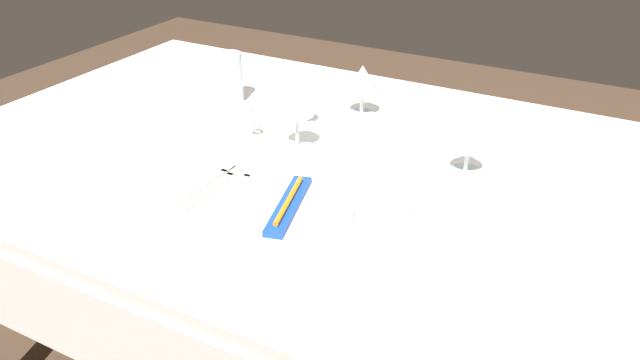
% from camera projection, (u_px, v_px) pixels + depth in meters
% --- Properties ---
extents(dining_table, '(1.80, 1.11, 0.74)m').
position_uv_depth(dining_table, '(331.00, 194.00, 1.46)').
color(dining_table, white).
rests_on(dining_table, ground).
extents(dinner_plate, '(0.24, 0.24, 0.02)m').
position_uv_depth(dinner_plate, '(289.00, 212.00, 1.21)').
color(dinner_plate, white).
rests_on(dinner_plate, dining_table).
extents(toothbrush_package, '(0.09, 0.21, 0.02)m').
position_uv_depth(toothbrush_package, '(289.00, 204.00, 1.20)').
color(toothbrush_package, blue).
rests_on(toothbrush_package, dinner_plate).
extents(fork_outer, '(0.02, 0.23, 0.00)m').
position_uv_depth(fork_outer, '(228.00, 191.00, 1.30)').
color(fork_outer, beige).
rests_on(fork_outer, dining_table).
extents(fork_inner, '(0.03, 0.21, 0.00)m').
position_uv_depth(fork_inner, '(214.00, 187.00, 1.31)').
color(fork_inner, beige).
rests_on(fork_inner, dining_table).
extents(fork_salad, '(0.02, 0.22, 0.00)m').
position_uv_depth(fork_salad, '(206.00, 183.00, 1.32)').
color(fork_salad, beige).
rests_on(fork_salad, dining_table).
extents(spoon_soup, '(0.03, 0.22, 0.01)m').
position_uv_depth(spoon_soup, '(373.00, 227.00, 1.18)').
color(spoon_soup, beige).
rests_on(spoon_soup, dining_table).
extents(spoon_dessert, '(0.03, 0.22, 0.01)m').
position_uv_depth(spoon_dessert, '(390.00, 228.00, 1.18)').
color(spoon_dessert, beige).
rests_on(spoon_dessert, dining_table).
extents(spoon_tea, '(0.03, 0.21, 0.01)m').
position_uv_depth(spoon_tea, '(406.00, 233.00, 1.16)').
color(spoon_tea, beige).
rests_on(spoon_tea, dining_table).
extents(saucer_left, '(0.14, 0.14, 0.01)m').
position_uv_depth(saucer_left, '(238.00, 134.00, 1.53)').
color(saucer_left, white).
rests_on(saucer_left, dining_table).
extents(coffee_cup_left, '(0.10, 0.08, 0.06)m').
position_uv_depth(coffee_cup_left, '(237.00, 119.00, 1.51)').
color(coffee_cup_left, white).
rests_on(coffee_cup_left, saucer_left).
extents(wine_glass_centre, '(0.07, 0.07, 0.13)m').
position_uv_depth(wine_glass_centre, '(470.00, 134.00, 1.32)').
color(wine_glass_centre, silver).
rests_on(wine_glass_centre, dining_table).
extents(wine_glass_left, '(0.07, 0.07, 0.14)m').
position_uv_depth(wine_glass_left, '(297.00, 105.00, 1.43)').
color(wine_glass_left, silver).
rests_on(wine_glass_left, dining_table).
extents(wine_glass_right, '(0.07, 0.07, 0.13)m').
position_uv_depth(wine_glass_right, '(299.00, 89.00, 1.55)').
color(wine_glass_right, silver).
rests_on(wine_glass_right, dining_table).
extents(wine_glass_far, '(0.08, 0.08, 0.13)m').
position_uv_depth(wine_glass_far, '(362.00, 80.00, 1.60)').
color(wine_glass_far, silver).
rests_on(wine_glass_far, dining_table).
extents(drink_tumbler, '(0.07, 0.07, 0.13)m').
position_uv_depth(drink_tumbler, '(230.00, 78.00, 1.69)').
color(drink_tumbler, silver).
rests_on(drink_tumbler, dining_table).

